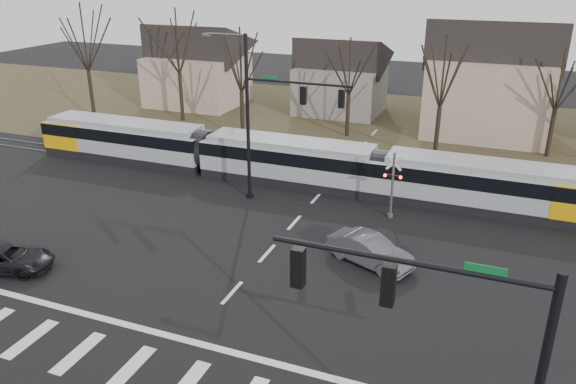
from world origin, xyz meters
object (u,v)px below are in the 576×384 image
(sedan, at_px, (370,250))
(suv, at_px, (7,258))
(tram, at_px, (287,159))
(rail_crossing_signal, at_px, (392,187))

(sedan, relative_size, suv, 0.99)
(tram, bearing_deg, suv, -117.43)
(suv, bearing_deg, tram, -43.06)
(sedan, bearing_deg, tram, 63.51)
(suv, height_order, rail_crossing_signal, rail_crossing_signal)
(tram, height_order, rail_crossing_signal, rail_crossing_signal)
(sedan, relative_size, rail_crossing_signal, 1.18)
(tram, height_order, sedan, tram)
(tram, relative_size, rail_crossing_signal, 9.87)
(sedan, distance_m, rail_crossing_signal, 5.98)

